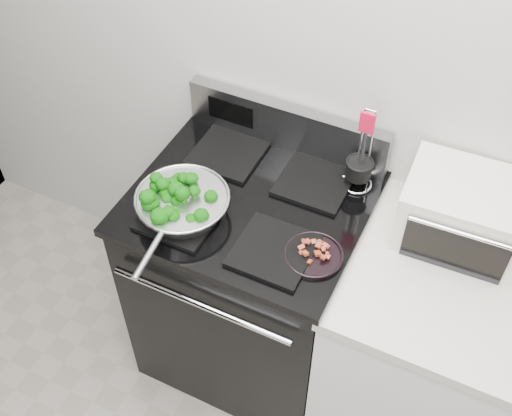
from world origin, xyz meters
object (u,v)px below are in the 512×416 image
Objects in this scene: utensil_holder at (358,172)px; toaster_oven at (465,212)px; gas_range at (251,280)px; bacon_plate at (314,253)px; skillet at (182,204)px.

toaster_oven is (0.37, -0.05, 0.02)m from utensil_holder.
toaster_oven reaches higher than gas_range.
gas_range reaches higher than bacon_plate.
gas_range is 2.27× the size of skillet.
skillet is 0.61m from utensil_holder.
utensil_holder is at bearing 36.15° from gas_range.
skillet is 1.23× the size of toaster_oven.
toaster_oven is (0.38, 0.31, 0.07)m from bacon_plate.
utensil_holder reaches higher than bacon_plate.
gas_range is 0.58m from bacon_plate.
utensil_holder is at bearing 87.79° from bacon_plate.
bacon_plate is at bearing -3.64° from skillet.
gas_range is 0.88m from toaster_oven.
gas_range is at bearing -168.02° from toaster_oven.
gas_range is 3.44× the size of utensil_holder.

